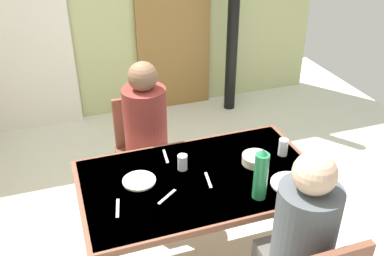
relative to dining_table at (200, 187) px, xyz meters
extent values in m
plane|color=silver|center=(-0.22, 0.17, -0.65)|extent=(5.98, 5.98, 0.00)
cube|color=olive|center=(0.54, 2.32, 0.35)|extent=(0.80, 0.05, 2.00)
cube|color=white|center=(-0.95, 2.30, 0.55)|extent=(0.90, 0.03, 2.40)
cube|color=brown|center=(0.00, 0.00, 0.05)|extent=(1.41, 0.83, 0.04)
cube|color=#E6B165|center=(0.00, 0.00, 0.07)|extent=(1.35, 0.80, 0.00)
cylinder|color=brown|center=(0.63, -0.35, -0.31)|extent=(0.06, 0.06, 0.68)
cylinder|color=brown|center=(-0.63, 0.35, -0.31)|extent=(0.06, 0.06, 0.68)
cylinder|color=brown|center=(0.63, 0.35, -0.31)|extent=(0.06, 0.06, 0.68)
cube|color=brown|center=(-0.17, 0.70, -0.20)|extent=(0.40, 0.40, 0.04)
cube|color=brown|center=(-0.17, 0.88, 0.01)|extent=(0.38, 0.04, 0.42)
cylinder|color=brown|center=(0.00, 0.53, -0.44)|extent=(0.04, 0.04, 0.41)
cylinder|color=brown|center=(-0.34, 0.53, -0.44)|extent=(0.04, 0.04, 0.41)
cylinder|color=brown|center=(0.00, 0.87, -0.44)|extent=(0.04, 0.04, 0.41)
cylinder|color=brown|center=(-0.34, 0.87, -0.44)|extent=(0.04, 0.04, 0.41)
cube|color=#54524D|center=(0.29, -0.54, -0.14)|extent=(0.30, 0.22, 0.12)
cylinder|color=#4C5156|center=(0.29, -0.65, 0.12)|extent=(0.30, 0.30, 0.52)
sphere|color=beige|center=(0.29, -0.65, 0.47)|extent=(0.20, 0.20, 0.20)
cube|color=maroon|center=(-0.17, 0.54, -0.14)|extent=(0.30, 0.22, 0.12)
cylinder|color=maroon|center=(-0.17, 0.65, 0.12)|extent=(0.30, 0.30, 0.52)
sphere|color=#846047|center=(-0.17, 0.65, 0.47)|extent=(0.20, 0.20, 0.20)
cylinder|color=#28864D|center=(0.24, -0.27, 0.21)|extent=(0.08, 0.08, 0.28)
cone|color=#257F52|center=(0.24, -0.27, 0.37)|extent=(0.05, 0.05, 0.04)
cylinder|color=#EFE1C6|center=(0.37, 0.03, 0.10)|extent=(0.17, 0.17, 0.05)
cylinder|color=white|center=(-0.35, 0.07, 0.08)|extent=(0.19, 0.19, 0.01)
cylinder|color=white|center=(0.46, -0.23, 0.08)|extent=(0.23, 0.23, 0.01)
cylinder|color=silver|center=(0.62, -0.18, 0.13)|extent=(0.06, 0.06, 0.11)
cylinder|color=silver|center=(-0.07, 0.11, 0.12)|extent=(0.06, 0.06, 0.10)
cylinder|color=silver|center=(0.57, 0.06, 0.13)|extent=(0.06, 0.06, 0.11)
cube|color=silver|center=(-0.51, -0.12, 0.07)|extent=(0.05, 0.15, 0.00)
cube|color=silver|center=(-0.24, -0.11, 0.07)|extent=(0.13, 0.10, 0.00)
cube|color=silver|center=(0.03, -0.05, 0.07)|extent=(0.04, 0.15, 0.00)
cube|color=silver|center=(-0.13, 0.27, 0.07)|extent=(0.03, 0.15, 0.00)
camera|label=1|loc=(-0.71, -1.92, 1.58)|focal=40.32mm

